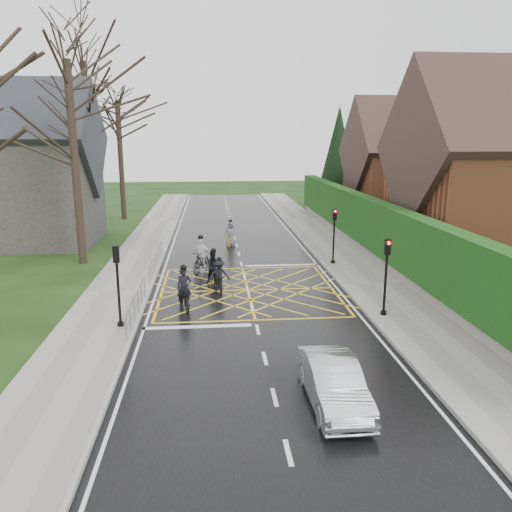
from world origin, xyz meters
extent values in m
plane|color=black|center=(0.00, 0.00, 0.00)|extent=(120.00, 120.00, 0.00)
cube|color=black|center=(0.00, 0.00, 0.01)|extent=(9.00, 80.00, 0.01)
cube|color=gray|center=(6.00, 0.00, 0.07)|extent=(3.00, 80.00, 0.15)
cube|color=gray|center=(-6.00, 0.00, 0.07)|extent=(3.00, 80.00, 0.15)
cube|color=slate|center=(7.75, 6.00, 0.35)|extent=(0.50, 38.00, 0.70)
cube|color=#13380F|center=(7.75, 6.00, 2.10)|extent=(0.90, 38.00, 2.80)
cube|color=brown|center=(14.75, 4.00, 3.25)|extent=(11.00, 9.00, 6.50)
cube|color=#362420|center=(14.75, 4.00, 6.40)|extent=(11.80, 9.80, 9.80)
cube|color=brown|center=(14.75, 18.00, 3.00)|extent=(9.00, 8.00, 6.00)
cube|color=#362420|center=(14.75, 18.00, 5.90)|extent=(9.80, 8.80, 8.80)
cube|color=brown|center=(17.45, 18.00, 8.50)|extent=(0.70, 0.70, 1.60)
cylinder|color=black|center=(10.75, 26.00, 0.60)|extent=(0.50, 0.50, 1.20)
cone|color=black|center=(10.75, 26.00, 5.00)|extent=(4.60, 4.60, 10.00)
cube|color=#2D2B28|center=(-13.50, 12.00, 3.50)|extent=(8.00, 7.00, 7.00)
cube|color=#26282D|center=(-13.50, 12.00, 6.90)|extent=(8.80, 7.80, 7.80)
cylinder|color=black|center=(-9.00, 6.00, 5.50)|extent=(0.44, 0.44, 11.00)
cylinder|color=black|center=(-10.00, 14.00, 6.00)|extent=(0.44, 0.44, 12.00)
cylinder|color=black|center=(-9.30, 22.00, 5.00)|extent=(0.44, 0.44, 10.00)
cylinder|color=slate|center=(-4.65, -3.50, 1.00)|extent=(0.05, 5.00, 0.05)
cylinder|color=slate|center=(-4.65, -3.50, 0.55)|extent=(0.04, 5.00, 0.04)
cylinder|color=slate|center=(-4.65, -6.00, 0.50)|extent=(0.04, 0.04, 1.00)
cylinder|color=slate|center=(-4.65, -1.00, 0.50)|extent=(0.04, 0.04, 1.00)
cylinder|color=slate|center=(-4.65, 4.00, 1.00)|extent=(0.05, 6.00, 0.05)
cylinder|color=slate|center=(-4.65, 4.00, 0.55)|extent=(0.04, 6.00, 0.04)
cylinder|color=slate|center=(-4.65, 1.00, 0.50)|extent=(0.04, 0.04, 1.00)
cylinder|color=slate|center=(-4.65, 7.00, 0.50)|extent=(0.04, 0.04, 1.00)
cylinder|color=black|center=(5.10, 4.20, 1.50)|extent=(0.10, 0.10, 3.00)
cylinder|color=black|center=(5.10, 4.20, 0.15)|extent=(0.24, 0.24, 0.30)
cube|color=black|center=(5.10, 4.20, 2.90)|extent=(0.22, 0.16, 0.62)
sphere|color=#FF0C0C|center=(5.10, 4.08, 3.08)|extent=(0.14, 0.14, 0.14)
cylinder|color=black|center=(5.10, -4.20, 1.50)|extent=(0.10, 0.10, 3.00)
cylinder|color=black|center=(5.10, -4.20, 0.15)|extent=(0.24, 0.24, 0.30)
cube|color=black|center=(5.10, -4.20, 2.90)|extent=(0.22, 0.16, 0.62)
sphere|color=#FF0C0C|center=(5.10, -4.32, 3.08)|extent=(0.14, 0.14, 0.14)
cylinder|color=black|center=(-5.10, -4.50, 1.50)|extent=(0.10, 0.10, 3.00)
cylinder|color=black|center=(-5.10, -4.50, 0.15)|extent=(0.24, 0.24, 0.30)
cube|color=black|center=(-5.10, -4.50, 2.90)|extent=(0.22, 0.16, 0.62)
sphere|color=#FF0C0C|center=(-5.10, -4.38, 3.08)|extent=(0.14, 0.14, 0.14)
imported|color=black|center=(-2.84, -2.28, 0.51)|extent=(1.12, 2.04, 1.01)
imported|color=black|center=(-2.84, -2.18, 0.86)|extent=(0.71, 0.55, 1.72)
sphere|color=black|center=(-2.84, -2.18, 1.74)|extent=(0.27, 0.27, 0.27)
imported|color=black|center=(-1.57, 1.22, 0.53)|extent=(0.88, 1.84, 1.06)
imported|color=black|center=(-1.57, 1.32, 0.81)|extent=(0.91, 0.78, 1.63)
sphere|color=black|center=(-1.57, 1.32, 1.65)|extent=(0.26, 0.26, 0.26)
imported|color=black|center=(-1.33, -0.04, 0.44)|extent=(0.77, 1.73, 0.88)
imported|color=black|center=(-1.33, 0.06, 0.75)|extent=(1.02, 0.66, 1.50)
sphere|color=black|center=(-1.33, 0.06, 1.52)|extent=(0.23, 0.23, 0.23)
imported|color=black|center=(-2.23, 3.40, 0.61)|extent=(1.28, 2.09, 1.21)
imported|color=silver|center=(-2.23, 3.50, 0.93)|extent=(1.18, 0.82, 1.86)
sphere|color=black|center=(-2.23, 3.50, 1.88)|extent=(0.29, 0.29, 0.29)
imported|color=#C48617|center=(-0.40, 9.97, 0.47)|extent=(0.98, 1.88, 0.94)
imported|color=slate|center=(-0.40, 10.07, 0.80)|extent=(0.87, 0.66, 1.60)
sphere|color=black|center=(-0.40, 10.07, 1.62)|extent=(0.25, 0.25, 0.25)
imported|color=#ABADB2|center=(1.53, -10.46, 0.62)|extent=(1.37, 3.80, 1.25)
camera|label=1|loc=(-1.63, -22.41, 7.01)|focal=35.00mm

